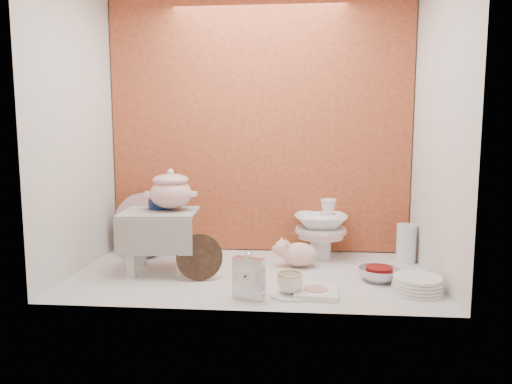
# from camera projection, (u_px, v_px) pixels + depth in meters

# --- Properties ---
(ground) EXTENTS (1.80, 1.80, 0.00)m
(ground) POSITION_uv_depth(u_px,v_px,m) (252.00, 274.00, 2.36)
(ground) COLOR silver
(ground) RESTS_ON ground
(niche_shell) EXTENTS (1.86, 1.03, 1.53)m
(niche_shell) POSITION_uv_depth(u_px,v_px,m) (255.00, 92.00, 2.43)
(niche_shell) COLOR #B95D2E
(niche_shell) RESTS_ON ground
(step_stool) EXTENTS (0.40, 0.36, 0.32)m
(step_stool) POSITION_uv_depth(u_px,v_px,m) (160.00, 241.00, 2.39)
(step_stool) COLOR silver
(step_stool) RESTS_ON ground
(soup_tureen) EXTENTS (0.31, 0.31, 0.22)m
(soup_tureen) POSITION_uv_depth(u_px,v_px,m) (171.00, 189.00, 2.39)
(soup_tureen) COLOR white
(soup_tureen) RESTS_ON step_stool
(cobalt_bowl) EXTENTS (0.18, 0.18, 0.05)m
(cobalt_bowl) POSITION_uv_depth(u_px,v_px,m) (162.00, 203.00, 2.46)
(cobalt_bowl) COLOR #091949
(cobalt_bowl) RESTS_ON step_stool
(floral_platter) EXTENTS (0.35, 0.19, 0.36)m
(floral_platter) POSITION_uv_depth(u_px,v_px,m) (145.00, 222.00, 2.80)
(floral_platter) COLOR white
(floral_platter) RESTS_ON ground
(blue_white_vase) EXTENTS (0.26, 0.26, 0.22)m
(blue_white_vase) POSITION_uv_depth(u_px,v_px,m) (145.00, 238.00, 2.69)
(blue_white_vase) COLOR silver
(blue_white_vase) RESTS_ON ground
(lacquer_tray) EXTENTS (0.24, 0.13, 0.22)m
(lacquer_tray) POSITION_uv_depth(u_px,v_px,m) (199.00, 257.00, 2.26)
(lacquer_tray) COLOR black
(lacquer_tray) RESTS_ON ground
(mantel_clock) EXTENTS (0.15, 0.09, 0.20)m
(mantel_clock) POSITION_uv_depth(u_px,v_px,m) (249.00, 276.00, 1.99)
(mantel_clock) COLOR silver
(mantel_clock) RESTS_ON ground
(plush_pig) EXTENTS (0.28, 0.24, 0.14)m
(plush_pig) POSITION_uv_depth(u_px,v_px,m) (299.00, 254.00, 2.48)
(plush_pig) COLOR beige
(plush_pig) RESTS_ON ground
(teacup_saucer) EXTENTS (0.20, 0.20, 0.01)m
(teacup_saucer) POSITION_uv_depth(u_px,v_px,m) (290.00, 294.00, 2.05)
(teacup_saucer) COLOR white
(teacup_saucer) RESTS_ON ground
(gold_rim_teacup) EXTENTS (0.14, 0.14, 0.09)m
(gold_rim_teacup) POSITION_uv_depth(u_px,v_px,m) (290.00, 283.00, 2.04)
(gold_rim_teacup) COLOR white
(gold_rim_teacup) RESTS_ON teacup_saucer
(lattice_dish) EXTENTS (0.20, 0.20, 0.03)m
(lattice_dish) POSITION_uv_depth(u_px,v_px,m) (316.00, 292.00, 2.05)
(lattice_dish) COLOR white
(lattice_dish) RESTS_ON ground
(dinner_plate_stack) EXTENTS (0.24, 0.24, 0.07)m
(dinner_plate_stack) POSITION_uv_depth(u_px,v_px,m) (417.00, 284.00, 2.08)
(dinner_plate_stack) COLOR white
(dinner_plate_stack) RESTS_ON ground
(crystal_bowl) EXTENTS (0.24, 0.24, 0.06)m
(crystal_bowl) POSITION_uv_depth(u_px,v_px,m) (379.00, 274.00, 2.25)
(crystal_bowl) COLOR silver
(crystal_bowl) RESTS_ON ground
(clear_glass_vase) EXTENTS (0.14, 0.14, 0.21)m
(clear_glass_vase) POSITION_uv_depth(u_px,v_px,m) (406.00, 243.00, 2.57)
(clear_glass_vase) COLOR silver
(clear_glass_vase) RESTS_ON ground
(porcelain_tower) EXTENTS (0.39, 0.39, 0.35)m
(porcelain_tower) POSITION_uv_depth(u_px,v_px,m) (321.00, 228.00, 2.65)
(porcelain_tower) COLOR white
(porcelain_tower) RESTS_ON ground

